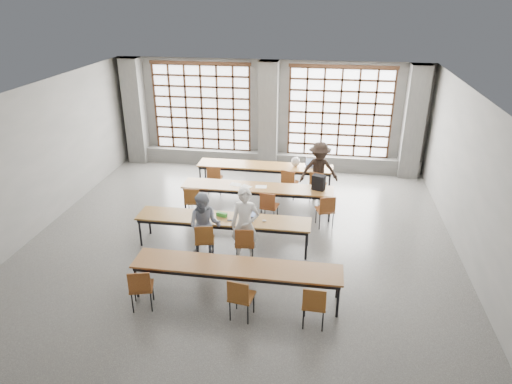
% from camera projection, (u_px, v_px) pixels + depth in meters
% --- Properties ---
extents(floor, '(11.00, 11.00, 0.00)m').
position_uv_depth(floor, '(239.00, 247.00, 10.64)').
color(floor, '#4A4A47').
rests_on(floor, ground).
extents(ceiling, '(11.00, 11.00, 0.00)m').
position_uv_depth(ceiling, '(236.00, 98.00, 9.20)').
color(ceiling, silver).
rests_on(ceiling, floor).
extents(wall_back, '(10.00, 0.00, 10.00)m').
position_uv_depth(wall_back, '(270.00, 115.00, 14.88)').
color(wall_back, '#60605D').
rests_on(wall_back, floor).
extents(wall_front, '(10.00, 0.00, 10.00)m').
position_uv_depth(wall_front, '(140.00, 368.00, 4.96)').
color(wall_front, '#60605D').
rests_on(wall_front, floor).
extents(wall_left, '(0.00, 11.00, 11.00)m').
position_uv_depth(wall_left, '(27.00, 165.00, 10.63)').
color(wall_left, '#60605D').
rests_on(wall_left, floor).
extents(wall_right, '(0.00, 11.00, 11.00)m').
position_uv_depth(wall_right, '(480.00, 193.00, 9.21)').
color(wall_right, '#60605D').
rests_on(wall_right, floor).
extents(column_left, '(0.60, 0.55, 3.50)m').
position_uv_depth(column_left, '(135.00, 111.00, 15.26)').
color(column_left, '#555552').
rests_on(column_left, floor).
extents(column_mid, '(0.60, 0.55, 3.50)m').
position_uv_depth(column_mid, '(268.00, 117.00, 14.62)').
color(column_mid, '#555552').
rests_on(column_mid, floor).
extents(column_right, '(0.60, 0.55, 3.50)m').
position_uv_depth(column_right, '(414.00, 123.00, 13.99)').
color(column_right, '#555552').
rests_on(column_right, floor).
extents(window_left, '(3.32, 0.12, 3.00)m').
position_uv_depth(window_left, '(202.00, 108.00, 15.06)').
color(window_left, white).
rests_on(window_left, wall_back).
extents(window_right, '(3.32, 0.12, 3.00)m').
position_uv_depth(window_right, '(340.00, 113.00, 14.43)').
color(window_right, white).
rests_on(window_right, wall_back).
extents(sill_ledge, '(9.80, 0.35, 0.50)m').
position_uv_depth(sill_ledge, '(268.00, 160.00, 15.31)').
color(sill_ledge, '#555552').
rests_on(sill_ledge, floor).
extents(desk_row_a, '(4.00, 0.70, 0.73)m').
position_uv_depth(desk_row_a, '(265.00, 167.00, 13.53)').
color(desk_row_a, brown).
rests_on(desk_row_a, floor).
extents(desk_row_b, '(4.00, 0.70, 0.73)m').
position_uv_depth(desk_row_b, '(257.00, 189.00, 12.08)').
color(desk_row_b, brown).
rests_on(desk_row_b, floor).
extents(desk_row_c, '(4.00, 0.70, 0.73)m').
position_uv_depth(desk_row_c, '(223.00, 221.00, 10.43)').
color(desk_row_c, brown).
rests_on(desk_row_c, floor).
extents(desk_row_d, '(4.00, 0.70, 0.73)m').
position_uv_depth(desk_row_d, '(237.00, 268.00, 8.65)').
color(desk_row_d, brown).
rests_on(desk_row_d, floor).
extents(chair_back_left, '(0.46, 0.46, 0.88)m').
position_uv_depth(chair_back_left, '(214.00, 176.00, 13.21)').
color(chair_back_left, brown).
rests_on(chair_back_left, floor).
extents(chair_back_mid, '(0.51, 0.51, 0.88)m').
position_uv_depth(chair_back_mid, '(289.00, 181.00, 12.91)').
color(chair_back_mid, brown).
rests_on(chair_back_mid, floor).
extents(chair_back_right, '(0.52, 0.52, 0.88)m').
position_uv_depth(chair_back_right, '(317.00, 183.00, 12.79)').
color(chair_back_right, brown).
rests_on(chair_back_right, floor).
extents(chair_mid_left, '(0.45, 0.46, 0.88)m').
position_uv_depth(chair_mid_left, '(193.00, 199.00, 11.79)').
color(chair_mid_left, brown).
rests_on(chair_mid_left, floor).
extents(chair_mid_centre, '(0.48, 0.48, 0.88)m').
position_uv_depth(chair_mid_centre, '(269.00, 204.00, 11.51)').
color(chair_mid_centre, maroon).
rests_on(chair_mid_centre, floor).
extents(chair_mid_right, '(0.53, 0.53, 0.88)m').
position_uv_depth(chair_mid_right, '(326.00, 208.00, 11.31)').
color(chair_mid_right, maroon).
rests_on(chair_mid_right, floor).
extents(chair_front_left, '(0.50, 0.50, 0.88)m').
position_uv_depth(chair_front_left, '(205.00, 238.00, 9.96)').
color(chair_front_left, brown).
rests_on(chair_front_left, floor).
extents(chair_front_right, '(0.47, 0.47, 0.88)m').
position_uv_depth(chair_front_right, '(245.00, 241.00, 9.83)').
color(chair_front_right, brown).
rests_on(chair_front_right, floor).
extents(chair_near_left, '(0.52, 0.52, 0.88)m').
position_uv_depth(chair_near_left, '(141.00, 285.00, 8.38)').
color(chair_near_left, brown).
rests_on(chair_near_left, floor).
extents(chair_near_mid, '(0.48, 0.48, 0.88)m').
position_uv_depth(chair_near_mid, '(240.00, 295.00, 8.11)').
color(chair_near_mid, brown).
rests_on(chair_near_mid, floor).
extents(chair_near_right, '(0.43, 0.44, 0.88)m').
position_uv_depth(chair_near_right, '(314.00, 302.00, 7.93)').
color(chair_near_right, brown).
rests_on(chair_near_right, floor).
extents(student_male, '(0.63, 0.42, 1.72)m').
position_uv_depth(student_male, '(245.00, 225.00, 9.82)').
color(student_male, silver).
rests_on(student_male, floor).
extents(student_female, '(0.77, 0.61, 1.54)m').
position_uv_depth(student_female, '(205.00, 226.00, 9.98)').
color(student_female, '#162344').
rests_on(student_female, floor).
extents(student_back, '(1.19, 0.85, 1.68)m').
position_uv_depth(student_back, '(319.00, 171.00, 12.78)').
color(student_back, black).
rests_on(student_back, floor).
extents(laptop_front, '(0.39, 0.34, 0.26)m').
position_uv_depth(laptop_front, '(248.00, 215.00, 10.40)').
color(laptop_front, '#B2B2B7').
rests_on(laptop_front, desk_row_c).
extents(laptop_back, '(0.37, 0.32, 0.26)m').
position_uv_depth(laptop_back, '(311.00, 164.00, 13.38)').
color(laptop_back, '#B3B3B8').
rests_on(laptop_back, desk_row_a).
extents(mouse, '(0.11, 0.08, 0.04)m').
position_uv_depth(mouse, '(264.00, 221.00, 10.25)').
color(mouse, silver).
rests_on(mouse, desk_row_c).
extents(green_box, '(0.27, 0.15, 0.09)m').
position_uv_depth(green_box, '(222.00, 215.00, 10.47)').
color(green_box, '#30812A').
rests_on(green_box, desk_row_c).
extents(phone, '(0.14, 0.07, 0.01)m').
position_uv_depth(phone, '(230.00, 220.00, 10.29)').
color(phone, black).
rests_on(phone, desk_row_c).
extents(paper_sheet_a, '(0.33, 0.27, 0.00)m').
position_uv_depth(paper_sheet_a, '(235.00, 184.00, 12.18)').
color(paper_sheet_a, white).
rests_on(paper_sheet_a, desk_row_b).
extents(paper_sheet_b, '(0.36, 0.34, 0.00)m').
position_uv_depth(paper_sheet_b, '(246.00, 187.00, 12.05)').
color(paper_sheet_b, silver).
rests_on(paper_sheet_b, desk_row_b).
extents(paper_sheet_c, '(0.31, 0.24, 0.00)m').
position_uv_depth(paper_sheet_c, '(261.00, 187.00, 12.04)').
color(paper_sheet_c, white).
rests_on(paper_sheet_c, desk_row_b).
extents(backpack, '(0.37, 0.30, 0.40)m').
position_uv_depth(backpack, '(319.00, 182.00, 11.79)').
color(backpack, black).
rests_on(backpack, desk_row_b).
extents(plastic_bag, '(0.28, 0.23, 0.29)m').
position_uv_depth(plastic_bag, '(296.00, 162.00, 13.36)').
color(plastic_bag, silver).
rests_on(plastic_bag, desk_row_a).
extents(red_pouch, '(0.21, 0.13, 0.06)m').
position_uv_depth(red_pouch, '(141.00, 284.00, 8.47)').
color(red_pouch, '#A9141C').
rests_on(red_pouch, chair_near_left).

